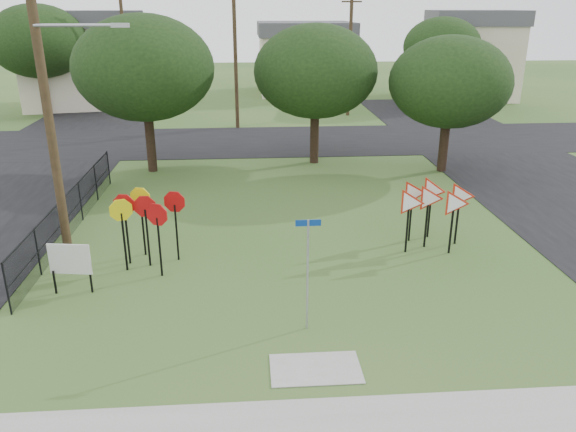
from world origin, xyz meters
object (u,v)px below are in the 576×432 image
object	(u,v)px
yield_sign_cluster	(432,200)
info_board	(70,261)
stop_sign_cluster	(144,213)
street_name_sign	(308,268)

from	to	relation	value
yield_sign_cluster	info_board	world-z (taller)	yield_sign_cluster
stop_sign_cluster	yield_sign_cluster	world-z (taller)	stop_sign_cluster
stop_sign_cluster	info_board	bearing A→B (deg)	-136.39
stop_sign_cluster	info_board	distance (m)	2.58
street_name_sign	yield_sign_cluster	distance (m)	6.67
street_name_sign	yield_sign_cluster	size ratio (longest dim) A/B	1.04
street_name_sign	info_board	size ratio (longest dim) A/B	1.96
street_name_sign	yield_sign_cluster	bearing A→B (deg)	46.49
stop_sign_cluster	street_name_sign	bearing A→B (deg)	-41.73
street_name_sign	stop_sign_cluster	size ratio (longest dim) A/B	1.27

